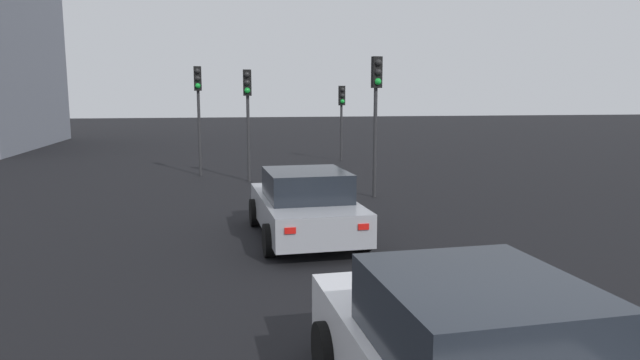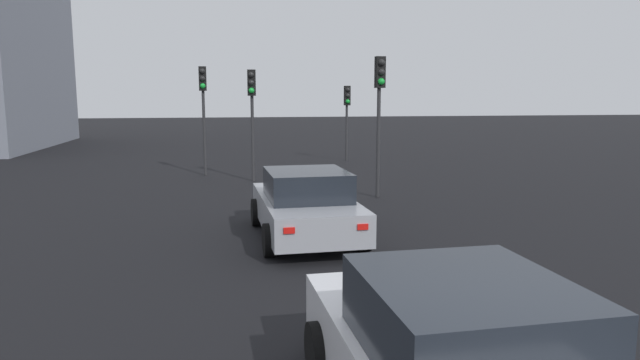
# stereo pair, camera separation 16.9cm
# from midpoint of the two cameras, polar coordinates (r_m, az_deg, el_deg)

# --- Properties ---
(car_silver_lead) EXTENTS (4.28, 2.15, 1.48)m
(car_silver_lead) POSITION_cam_midpoint_polar(r_m,az_deg,el_deg) (11.79, -1.98, -2.59)
(car_silver_lead) COLOR #A8AAB2
(car_silver_lead) RESTS_ON ground_plane
(traffic_light_near_left) EXTENTS (0.32, 0.29, 4.15)m
(traffic_light_near_left) POSITION_cam_midpoint_polar(r_m,az_deg,el_deg) (16.47, 5.53, 8.48)
(traffic_light_near_left) COLOR #2D2D30
(traffic_light_near_left) RESTS_ON ground_plane
(traffic_light_near_right) EXTENTS (0.33, 0.30, 3.93)m
(traffic_light_near_right) POSITION_cam_midpoint_polar(r_m,az_deg,el_deg) (19.74, -7.70, 8.00)
(traffic_light_near_right) COLOR #2D2D30
(traffic_light_near_right) RESTS_ON ground_plane
(traffic_light_far_left) EXTENTS (0.32, 0.29, 3.50)m
(traffic_light_far_left) POSITION_cam_midpoint_polar(r_m,az_deg,el_deg) (26.09, 2.07, 7.53)
(traffic_light_far_left) COLOR #2D2D30
(traffic_light_far_left) RESTS_ON ground_plane
(traffic_light_far_right) EXTENTS (0.32, 0.28, 4.12)m
(traffic_light_far_right) POSITION_cam_midpoint_polar(r_m,az_deg,el_deg) (21.50, -12.64, 8.26)
(traffic_light_far_right) COLOR #2D2D30
(traffic_light_far_right) RESTS_ON ground_plane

